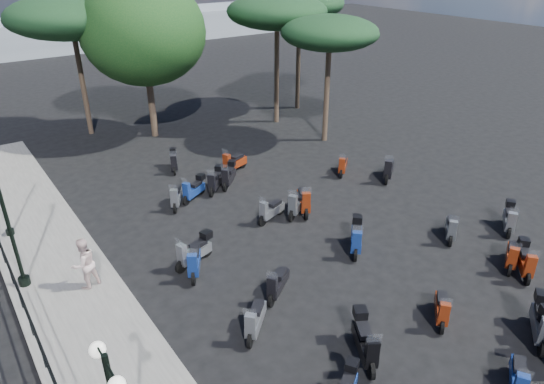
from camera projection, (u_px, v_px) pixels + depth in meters
ground at (308, 276)px, 15.56m from camera, size 120.00×120.00×0.00m
sidewalk at (74, 301)px, 14.32m from camera, size 3.00×30.00×0.15m
railing at (22, 300)px, 13.13m from camera, size 0.04×26.04×1.10m
lamp_post_1 at (6, 215)px, 13.83m from camera, size 0.51×1.24×4.30m
pedestrian_far at (84, 264)px, 14.49m from camera, size 0.95×0.84×1.66m
scooter_2 at (277, 284)px, 14.49m from camera, size 1.35×0.99×1.25m
scooter_3 at (255, 320)px, 13.08m from camera, size 1.25×1.15×1.27m
scooter_4 at (194, 262)px, 15.47m from camera, size 1.00×1.48×1.33m
scooter_5 at (176, 197)px, 19.52m from camera, size 0.97×1.37×1.25m
scooter_6 at (518, 378)px, 11.34m from camera, size 1.33×0.89×1.20m
scooter_7 at (365, 342)px, 12.24m from camera, size 1.07×1.58×1.40m
scooter_9 at (271, 210)px, 18.53m from camera, size 1.51×0.67×1.23m
scooter_10 at (194, 251)px, 15.93m from camera, size 1.60×0.71×1.30m
scooter_11 at (174, 161)px, 22.72m from camera, size 0.79×1.42×1.20m
scooter_13 at (541, 323)px, 12.86m from camera, size 1.54×1.15×1.40m
scooter_14 at (442, 309)px, 13.51m from camera, size 1.21×1.04×1.20m
scooter_15 at (356, 238)px, 16.65m from camera, size 1.33×1.33×1.36m
scooter_16 at (215, 181)px, 20.79m from camera, size 1.25×1.20×1.26m
scooter_17 at (194, 189)px, 20.09m from camera, size 1.39×0.88×1.21m
scooter_20 at (512, 256)px, 15.81m from camera, size 1.44×0.89×1.26m
scooter_21 at (304, 201)px, 19.09m from camera, size 1.03×1.58×1.41m
scooter_22 at (297, 204)px, 18.92m from camera, size 1.52×1.00×1.36m
scooter_23 at (234, 163)px, 22.47m from camera, size 1.67×0.80×1.37m
scooter_25 at (509, 219)px, 17.86m from camera, size 1.41×1.03×1.28m
scooter_26 at (525, 261)px, 15.46m from camera, size 1.33×1.17×1.29m
scooter_27 at (451, 228)px, 17.36m from camera, size 1.29×1.03×1.24m
scooter_28 at (389, 169)px, 21.83m from camera, size 1.49×1.14×1.40m
scooter_29 at (343, 165)px, 22.38m from camera, size 1.21×1.05×1.20m
scooter_31 at (229, 176)px, 21.25m from camera, size 1.25×1.20×1.26m
broadleaf_tree at (143, 32)px, 24.59m from camera, size 6.39×6.39×8.32m
pine_0 at (277, 12)px, 26.47m from camera, size 5.55×5.55×7.27m
pine_1 at (300, 4)px, 28.90m from camera, size 5.36×5.36×7.39m
pine_2 at (71, 17)px, 24.62m from camera, size 6.46×6.46×7.41m
pine_3 at (330, 33)px, 23.96m from camera, size 4.92×4.92×6.52m
distant_hills at (17, 38)px, 47.48m from camera, size 70.00×8.00×3.00m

